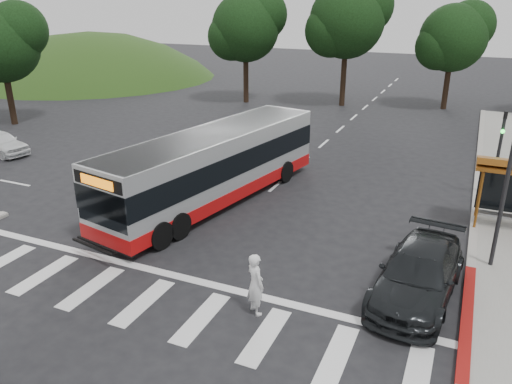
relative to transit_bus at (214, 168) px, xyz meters
The scene contains 15 objects.
ground 3.81m from the transit_bus, 58.85° to the right, with size 140.00×140.00×0.00m, color black.
curb_east 12.00m from the transit_bus, 25.02° to the left, with size 0.30×40.00×0.15m, color #9E9991.
curb_east_red 11.97m from the transit_bus, 24.70° to the right, with size 0.32×6.00×0.15m, color maroon.
hillside_nw 40.57m from the transit_bus, 138.17° to the left, with size 44.00×44.00×10.00m, color #1F4114.
crosswalk_ladder 8.31m from the transit_bus, 77.32° to the right, with size 18.00×2.60×0.01m, color silver.
traffic_signal_ne_tall 11.71m from the transit_bus, ahead, with size 0.18×0.37×6.50m.
traffic_signal_ne_short 12.69m from the transit_bus, 25.89° to the left, with size 0.18×0.37×4.00m.
tree_north_a 23.71m from the transit_bus, 90.31° to the left, with size 6.60×6.15×10.17m.
tree_north_b 26.61m from the transit_bus, 72.60° to the left, with size 5.72×5.33×8.43m.
tree_north_c 23.10m from the transit_bus, 111.08° to the left, with size 6.16×5.74×9.30m.
tree_west_a 21.74m from the transit_bus, 160.59° to the left, with size 5.72×5.33×8.43m.
transit_bus is the anchor object (origin of this frame).
pedestrian 8.72m from the transit_bus, 54.12° to the right, with size 0.70×0.46×1.91m, color white.
dark_sedan 10.26m from the transit_bus, 24.72° to the right, with size 2.16×5.32×1.54m, color black.
west_car_white 14.96m from the transit_bus, behind, with size 1.60×3.98×1.36m, color white.
Camera 1 is at (8.29, -15.35, 8.64)m, focal length 35.00 mm.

